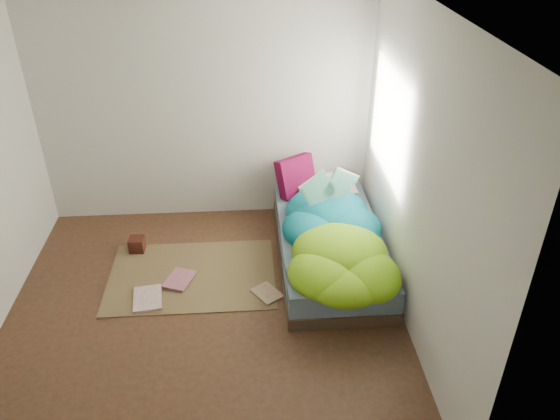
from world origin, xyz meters
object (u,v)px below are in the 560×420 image
object	(u,v)px
pillow_magenta	(296,176)
floor_book_b	(168,277)
open_book	(330,179)
floor_book_a	(133,300)
wooden_box	(137,244)
bed	(330,246)

from	to	relation	value
pillow_magenta	floor_book_b	bearing A→B (deg)	-175.12
open_book	floor_book_a	bearing A→B (deg)	-176.26
floor_book_b	open_book	bearing A→B (deg)	35.09
open_book	wooden_box	bearing A→B (deg)	160.08
open_book	floor_book_a	distance (m)	2.16
pillow_magenta	floor_book_b	size ratio (longest dim) A/B	1.34
bed	floor_book_b	size ratio (longest dim) A/B	6.34
wooden_box	floor_book_b	bearing A→B (deg)	-53.62
bed	wooden_box	bearing A→B (deg)	171.70
bed	floor_book_a	world-z (taller)	bed
pillow_magenta	floor_book_a	xyz separation A→B (m)	(-1.61, -1.32, -0.53)
bed	open_book	distance (m)	0.69
floor_book_a	floor_book_b	size ratio (longest dim) A/B	1.11
bed	pillow_magenta	size ratio (longest dim) A/B	4.74
pillow_magenta	floor_book_b	distance (m)	1.74
pillow_magenta	floor_book_a	world-z (taller)	pillow_magenta
pillow_magenta	open_book	bearing A→B (deg)	-98.36
pillow_magenta	bed	bearing A→B (deg)	-103.66
bed	floor_book_b	distance (m)	1.61
floor_book_a	floor_book_b	world-z (taller)	floor_book_b
bed	open_book	size ratio (longest dim) A/B	4.04
bed	floor_book_b	xyz separation A→B (m)	(-1.59, -0.21, -0.14)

